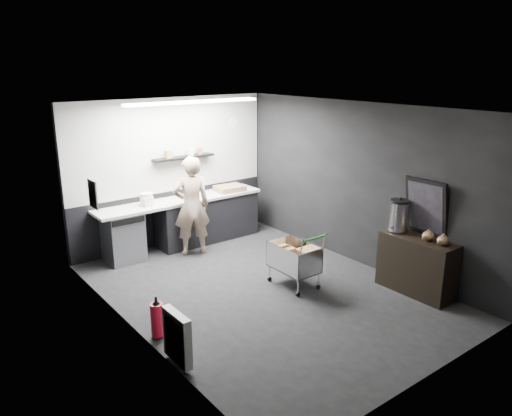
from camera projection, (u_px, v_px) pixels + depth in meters
floor at (263, 291)px, 7.47m from camera, size 5.50×5.50×0.00m
ceiling at (264, 108)px, 6.71m from camera, size 5.50×5.50×0.00m
wall_back at (171, 172)px, 9.18m from camera, size 5.50×0.00×5.50m
wall_front at (434, 264)px, 5.00m from camera, size 5.50×0.00×5.50m
wall_left at (132, 233)px, 5.92m from camera, size 0.00×5.50×5.50m
wall_right at (358, 184)px, 8.26m from camera, size 0.00×5.50×5.50m
kitchen_wall_panel at (170, 145)px, 9.03m from camera, size 3.95×0.02×1.70m
dado_panel at (174, 216)px, 9.41m from camera, size 3.95×0.02×1.00m
floating_shelf at (184, 157)px, 9.13m from camera, size 1.20×0.22×0.04m
wall_clock at (234, 123)px, 9.75m from camera, size 0.20×0.03×0.20m
poster at (93, 194)px, 6.87m from camera, size 0.02×0.30×0.40m
poster_red_band at (93, 189)px, 6.85m from camera, size 0.02×0.22×0.10m
radiator at (177, 337)px, 5.55m from camera, size 0.10×0.50×0.60m
ceiling_strip at (194, 102)px, 8.13m from camera, size 2.40×0.20×0.04m
prep_counter at (188, 221)px, 9.26m from camera, size 3.20×0.61×0.90m
person at (192, 206)px, 8.70m from camera, size 0.74×0.60×1.77m
shopping_cart at (294, 259)px, 7.55m from camera, size 0.50×0.82×0.90m
sideboard at (416, 257)px, 7.32m from camera, size 0.48×1.13×1.70m
fire_extinguisher at (157, 318)px, 6.15m from camera, size 0.16×0.16×0.53m
cardboard_box at (230, 188)px, 9.62m from camera, size 0.56×0.44×0.11m
pink_tub at (146, 199)px, 8.63m from camera, size 0.22×0.22×0.22m
white_container at (147, 202)px, 8.60m from camera, size 0.20×0.16×0.16m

